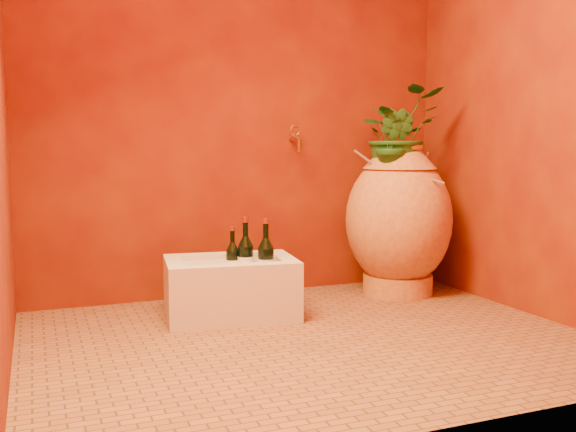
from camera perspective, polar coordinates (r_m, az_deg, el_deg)
name	(u,v)px	position (r m, az deg, el deg)	size (l,w,h in m)	color
floor	(310,339)	(2.96, 2.01, -10.90)	(2.50, 2.50, 0.00)	brown
wall_back	(242,80)	(3.79, -4.14, 11.94)	(2.50, 0.02, 2.50)	#610D05
wall_right	(538,71)	(3.54, 21.37, 11.93)	(0.02, 2.00, 2.50)	#610D05
amphora	(399,219)	(3.82, 9.81, -0.28)	(0.63, 0.63, 0.89)	#D58B3C
stone_basin	(231,289)	(3.31, -5.11, -6.48)	(0.70, 0.52, 0.30)	beige
wine_bottle_a	(233,262)	(3.35, -4.94, -4.13)	(0.07, 0.07, 0.29)	black
wine_bottle_b	(266,262)	(3.24, -1.98, -4.10)	(0.08, 0.08, 0.34)	black
wine_bottle_c	(246,259)	(3.33, -3.78, -3.88)	(0.08, 0.08, 0.34)	black
wall_tap	(296,137)	(3.80, 0.69, 7.00)	(0.07, 0.14, 0.16)	#A06C25
plant_main	(398,134)	(3.82, 9.75, 7.22)	(0.48, 0.42, 0.54)	#1C4E1D
plant_side	(395,144)	(3.69, 9.45, 6.29)	(0.22, 0.17, 0.39)	#1C4E1D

